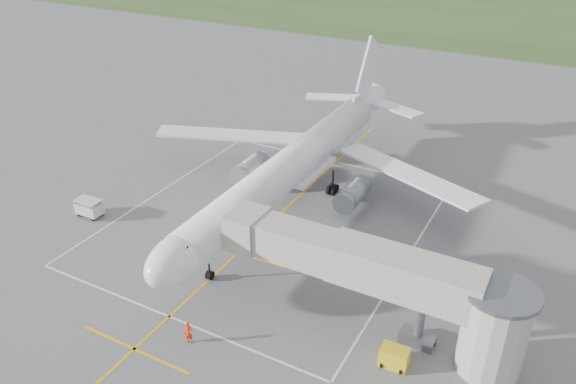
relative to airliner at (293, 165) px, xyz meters
The scene contains 9 objects.
ground 4.46m from the airliner, 90.00° to the right, with size 700.00×700.00×0.00m, color #5D5D60.
grass_strip 129.32m from the airliner, 90.00° to the left, with size 700.00×120.00×0.02m, color #334A20.
apron_markings 7.90m from the airliner, 90.00° to the right, with size 28.20×60.00×0.01m.
airliner is the anchor object (origin of this frame).
jet_bridge 21.22m from the airliner, 42.19° to the right, with size 23.40×5.00×7.20m.
gpu_unit 24.58m from the airliner, 44.98° to the right, with size 2.05×1.50×1.49m.
baggage_cart 21.31m from the airliner, 143.63° to the right, with size 2.69×1.65×1.84m.
ramp_worker_nose 22.74m from the airliner, 82.00° to the right, with size 0.67×0.44×1.83m, color #FF3308.
ramp_worker_wing 5.67m from the airliner, 148.39° to the left, with size 0.85×0.66×1.74m, color #FF5808.
Camera 1 is at (24.45, -45.40, 29.82)m, focal length 35.00 mm.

